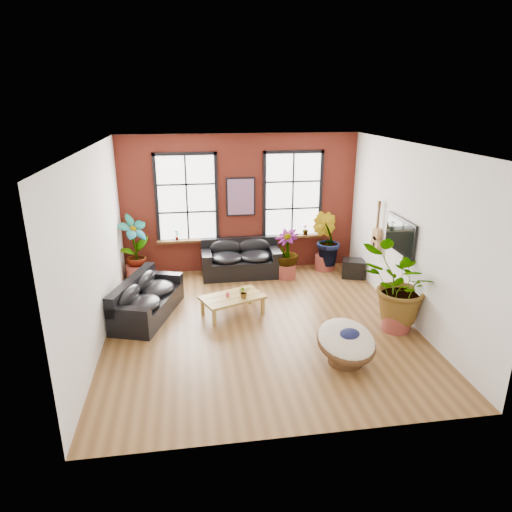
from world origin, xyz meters
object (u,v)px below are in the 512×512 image
at_px(papasan_chair, 346,342).
at_px(sofa_left, 145,299).
at_px(sofa_back, 241,259).
at_px(coffee_table, 233,298).

bearing_deg(papasan_chair, sofa_left, 129.98).
relative_size(sofa_back, sofa_left, 0.89).
bearing_deg(sofa_back, coffee_table, -100.87).
distance_m(sofa_back, papasan_chair, 4.61).
height_order(sofa_left, coffee_table, sofa_left).
distance_m(sofa_left, papasan_chair, 4.23).
bearing_deg(sofa_left, papasan_chair, -105.51).
bearing_deg(coffee_table, papasan_chair, -72.75).
xyz_separation_m(sofa_back, sofa_left, (-2.23, -2.07, -0.04)).
bearing_deg(sofa_back, papasan_chair, -73.87).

